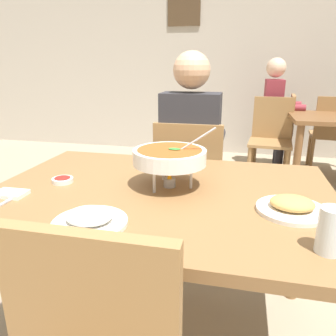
{
  "coord_description": "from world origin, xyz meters",
  "views": [
    {
      "loc": [
        0.3,
        -1.19,
        1.23
      ],
      "look_at": [
        0.0,
        0.15,
        0.79
      ],
      "focal_mm": 34.69,
      "sensor_mm": 36.0,
      "label": 1
    }
  ],
  "objects_px": {
    "chair_diner_main": "(190,180)",
    "chair_bg_right": "(332,131)",
    "dining_table_main": "(160,212)",
    "chair_bg_corner": "(271,134)",
    "drink_glass": "(330,233)",
    "patron_bg_left": "(276,108)",
    "chair_bg_left": "(281,128)",
    "sauce_dish": "(62,180)",
    "diner_main": "(191,144)",
    "appetizer_plate": "(292,206)",
    "curry_bowl": "(170,157)",
    "rice_plate": "(90,219)"
  },
  "relations": [
    {
      "from": "chair_diner_main",
      "to": "rice_plate",
      "type": "distance_m",
      "value": 1.16
    },
    {
      "from": "appetizer_plate",
      "to": "rice_plate",
      "type": "bearing_deg",
      "value": -158.94
    },
    {
      "from": "curry_bowl",
      "to": "appetizer_plate",
      "type": "height_order",
      "value": "curry_bowl"
    },
    {
      "from": "curry_bowl",
      "to": "drink_glass",
      "type": "xyz_separation_m",
      "value": [
        0.53,
        -0.39,
        -0.07
      ]
    },
    {
      "from": "chair_bg_left",
      "to": "chair_bg_right",
      "type": "xyz_separation_m",
      "value": [
        0.56,
        -0.03,
        0.0
      ]
    },
    {
      "from": "dining_table_main",
      "to": "sauce_dish",
      "type": "xyz_separation_m",
      "value": [
        -0.43,
        -0.0,
        0.11
      ]
    },
    {
      "from": "chair_bg_left",
      "to": "sauce_dish",
      "type": "bearing_deg",
      "value": -112.8
    },
    {
      "from": "diner_main",
      "to": "appetizer_plate",
      "type": "bearing_deg",
      "value": -61.45
    },
    {
      "from": "chair_bg_corner",
      "to": "drink_glass",
      "type": "bearing_deg",
      "value": -91.45
    },
    {
      "from": "rice_plate",
      "to": "sauce_dish",
      "type": "height_order",
      "value": "rice_plate"
    },
    {
      "from": "chair_diner_main",
      "to": "chair_bg_right",
      "type": "xyz_separation_m",
      "value": [
        1.33,
        2.03,
        0.0
      ]
    },
    {
      "from": "drink_glass",
      "to": "patron_bg_left",
      "type": "relative_size",
      "value": 0.1
    },
    {
      "from": "diner_main",
      "to": "chair_bg_right",
      "type": "bearing_deg",
      "value": 56.41
    },
    {
      "from": "sauce_dish",
      "to": "chair_bg_corner",
      "type": "relative_size",
      "value": 0.1
    },
    {
      "from": "dining_table_main",
      "to": "curry_bowl",
      "type": "distance_m",
      "value": 0.23
    },
    {
      "from": "chair_diner_main",
      "to": "drink_glass",
      "type": "xyz_separation_m",
      "value": [
        0.56,
        -1.12,
        0.29
      ]
    },
    {
      "from": "chair_bg_left",
      "to": "chair_bg_corner",
      "type": "bearing_deg",
      "value": -108.68
    },
    {
      "from": "dining_table_main",
      "to": "chair_bg_corner",
      "type": "relative_size",
      "value": 1.54
    },
    {
      "from": "rice_plate",
      "to": "patron_bg_left",
      "type": "xyz_separation_m",
      "value": [
        0.83,
        3.2,
        -0.02
      ]
    },
    {
      "from": "chair_diner_main",
      "to": "rice_plate",
      "type": "xyz_separation_m",
      "value": [
        -0.14,
        -1.12,
        0.25
      ]
    },
    {
      "from": "chair_bg_left",
      "to": "diner_main",
      "type": "bearing_deg",
      "value": -110.62
    },
    {
      "from": "appetizer_plate",
      "to": "drink_glass",
      "type": "height_order",
      "value": "drink_glass"
    },
    {
      "from": "dining_table_main",
      "to": "chair_bg_right",
      "type": "relative_size",
      "value": 1.54
    },
    {
      "from": "chair_bg_right",
      "to": "chair_diner_main",
      "type": "bearing_deg",
      "value": -123.16
    },
    {
      "from": "chair_bg_corner",
      "to": "patron_bg_left",
      "type": "distance_m",
      "value": 0.49
    },
    {
      "from": "rice_plate",
      "to": "appetizer_plate",
      "type": "relative_size",
      "value": 1.0
    },
    {
      "from": "dining_table_main",
      "to": "diner_main",
      "type": "xyz_separation_m",
      "value": [
        0.0,
        0.82,
        0.1
      ]
    },
    {
      "from": "drink_glass",
      "to": "diner_main",
      "type": "bearing_deg",
      "value": 115.74
    },
    {
      "from": "dining_table_main",
      "to": "sauce_dish",
      "type": "height_order",
      "value": "sauce_dish"
    },
    {
      "from": "chair_diner_main",
      "to": "curry_bowl",
      "type": "height_order",
      "value": "curry_bowl"
    },
    {
      "from": "chair_bg_left",
      "to": "chair_bg_right",
      "type": "bearing_deg",
      "value": -3.31
    },
    {
      "from": "rice_plate",
      "to": "appetizer_plate",
      "type": "bearing_deg",
      "value": 21.06
    },
    {
      "from": "curry_bowl",
      "to": "appetizer_plate",
      "type": "relative_size",
      "value": 1.39
    },
    {
      "from": "sauce_dish",
      "to": "chair_bg_corner",
      "type": "bearing_deg",
      "value": 66.53
    },
    {
      "from": "rice_plate",
      "to": "patron_bg_left",
      "type": "relative_size",
      "value": 0.18
    },
    {
      "from": "sauce_dish",
      "to": "patron_bg_left",
      "type": "relative_size",
      "value": 0.07
    },
    {
      "from": "diner_main",
      "to": "drink_glass",
      "type": "height_order",
      "value": "diner_main"
    },
    {
      "from": "appetizer_plate",
      "to": "chair_bg_corner",
      "type": "height_order",
      "value": "chair_bg_corner"
    },
    {
      "from": "chair_bg_left",
      "to": "chair_bg_right",
      "type": "distance_m",
      "value": 0.56
    },
    {
      "from": "appetizer_plate",
      "to": "chair_bg_left",
      "type": "xyz_separation_m",
      "value": [
        0.27,
        2.94,
        -0.25
      ]
    },
    {
      "from": "appetizer_plate",
      "to": "drink_glass",
      "type": "distance_m",
      "value": 0.26
    },
    {
      "from": "curry_bowl",
      "to": "sauce_dish",
      "type": "bearing_deg",
      "value": -172.78
    },
    {
      "from": "chair_bg_left",
      "to": "chair_bg_right",
      "type": "relative_size",
      "value": 1.0
    },
    {
      "from": "diner_main",
      "to": "chair_bg_left",
      "type": "relative_size",
      "value": 1.46
    },
    {
      "from": "chair_bg_left",
      "to": "patron_bg_left",
      "type": "bearing_deg",
      "value": 171.6
    },
    {
      "from": "chair_diner_main",
      "to": "patron_bg_left",
      "type": "distance_m",
      "value": 2.2
    },
    {
      "from": "chair_diner_main",
      "to": "diner_main",
      "type": "relative_size",
      "value": 0.69
    },
    {
      "from": "patron_bg_left",
      "to": "chair_bg_corner",
      "type": "bearing_deg",
      "value": -98.44
    },
    {
      "from": "dining_table_main",
      "to": "curry_bowl",
      "type": "xyz_separation_m",
      "value": [
        0.03,
        0.05,
        0.22
      ]
    },
    {
      "from": "dining_table_main",
      "to": "appetizer_plate",
      "type": "xyz_separation_m",
      "value": [
        0.49,
        -0.09,
        0.11
      ]
    }
  ]
}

